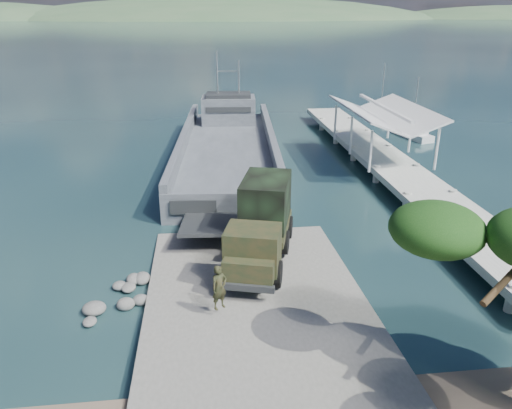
% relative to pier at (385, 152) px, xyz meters
% --- Properties ---
extents(ground, '(1400.00, 1400.00, 0.00)m').
position_rel_pier_xyz_m(ground, '(-13.00, -18.77, -1.60)').
color(ground, '#163036').
rests_on(ground, ground).
extents(boat_ramp, '(10.00, 18.00, 0.50)m').
position_rel_pier_xyz_m(boat_ramp, '(-13.00, -19.77, -1.35)').
color(boat_ramp, slate).
rests_on(boat_ramp, ground).
extents(shoreline_rocks, '(3.20, 5.60, 0.90)m').
position_rel_pier_xyz_m(shoreline_rocks, '(-19.20, -18.27, -1.60)').
color(shoreline_rocks, '#4D4D4B').
rests_on(shoreline_rocks, ground).
extents(distant_headlands, '(1000.00, 240.00, 48.00)m').
position_rel_pier_xyz_m(distant_headlands, '(37.00, 541.23, -1.60)').
color(distant_headlands, '#395B39').
rests_on(distant_headlands, ground).
extents(pier, '(6.40, 44.00, 6.10)m').
position_rel_pier_xyz_m(pier, '(0.00, 0.00, 0.00)').
color(pier, '#A5A69C').
rests_on(pier, ground).
extents(landing_craft, '(10.20, 32.49, 9.52)m').
position_rel_pier_xyz_m(landing_craft, '(-12.82, 3.86, -0.82)').
color(landing_craft, '#474C53').
rests_on(landing_craft, ground).
extents(military_truck, '(4.65, 8.69, 3.87)m').
position_rel_pier_xyz_m(military_truck, '(-12.23, -15.02, 0.83)').
color(military_truck, black).
rests_on(military_truck, boat_ramp).
extents(soldier, '(0.88, 0.80, 2.00)m').
position_rel_pier_xyz_m(soldier, '(-14.71, -20.33, -0.10)').
color(soldier, black).
rests_on(soldier, boat_ramp).
extents(sailboat_near, '(2.77, 5.52, 6.47)m').
position_rel_pier_xyz_m(sailboat_near, '(7.08, 10.56, -1.26)').
color(sailboat_near, silver).
rests_on(sailboat_near, ground).
extents(sailboat_far, '(2.61, 5.80, 6.82)m').
position_rel_pier_xyz_m(sailboat_far, '(7.17, 20.53, -1.24)').
color(sailboat_far, silver).
rests_on(sailboat_far, ground).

